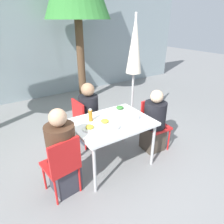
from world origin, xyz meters
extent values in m
plane|color=gray|center=(0.00, 0.00, 0.00)|extent=(24.00, 24.00, 0.00)
cube|color=#89999E|center=(0.00, 3.74, 1.50)|extent=(10.00, 0.20, 3.00)
cube|color=white|center=(0.00, 0.00, 0.74)|extent=(1.14, 0.87, 0.04)
cylinder|color=#B7B7B7|center=(-0.51, -0.37, 0.36)|extent=(0.04, 0.04, 0.72)
cylinder|color=#B7B7B7|center=(0.51, -0.37, 0.36)|extent=(0.04, 0.04, 0.72)
cylinder|color=#B7B7B7|center=(-0.51, 0.37, 0.36)|extent=(0.04, 0.04, 0.72)
cylinder|color=#B7B7B7|center=(0.51, 0.37, 0.36)|extent=(0.04, 0.04, 0.72)
cube|color=red|center=(-0.87, -0.12, 0.43)|extent=(0.45, 0.45, 0.04)
cube|color=red|center=(-0.85, -0.30, 0.66)|extent=(0.40, 0.09, 0.42)
cylinder|color=red|center=(-1.06, 0.03, 0.21)|extent=(0.03, 0.03, 0.41)
cylinder|color=red|center=(-0.72, 0.07, 0.21)|extent=(0.03, 0.03, 0.41)
cylinder|color=red|center=(-1.02, -0.31, 0.21)|extent=(0.03, 0.03, 0.41)
cylinder|color=red|center=(-0.68, -0.26, 0.21)|extent=(0.03, 0.03, 0.41)
cube|color=#383842|center=(-0.82, -0.11, 0.23)|extent=(0.37, 0.37, 0.45)
cylinder|color=#472D1E|center=(-0.82, -0.11, 0.72)|extent=(0.37, 0.37, 0.53)
sphere|color=tan|center=(-0.82, -0.11, 1.09)|extent=(0.22, 0.22, 0.22)
cube|color=red|center=(0.87, -0.06, 0.43)|extent=(0.43, 0.43, 0.04)
cube|color=red|center=(0.88, 0.12, 0.66)|extent=(0.40, 0.06, 0.42)
cylinder|color=red|center=(1.03, -0.24, 0.21)|extent=(0.03, 0.03, 0.41)
cylinder|color=red|center=(0.69, -0.22, 0.21)|extent=(0.03, 0.03, 0.41)
cylinder|color=red|center=(1.05, 0.10, 0.21)|extent=(0.03, 0.03, 0.41)
cylinder|color=red|center=(0.71, 0.12, 0.21)|extent=(0.03, 0.03, 0.41)
cube|color=#473D33|center=(0.82, -0.06, 0.23)|extent=(0.35, 0.35, 0.45)
cylinder|color=black|center=(0.82, -0.06, 0.67)|extent=(0.37, 0.37, 0.44)
sphere|color=beige|center=(0.82, -0.06, 1.00)|extent=(0.21, 0.21, 0.21)
cube|color=red|center=(-0.04, 0.73, 0.43)|extent=(0.42, 0.42, 0.04)
cube|color=red|center=(-0.22, 0.72, 0.66)|extent=(0.06, 0.40, 0.42)
cylinder|color=red|center=(0.12, 0.91, 0.21)|extent=(0.03, 0.03, 0.41)
cylinder|color=red|center=(0.14, 0.57, 0.21)|extent=(0.03, 0.03, 0.41)
cylinder|color=red|center=(-0.22, 0.89, 0.21)|extent=(0.03, 0.03, 0.41)
cylinder|color=red|center=(-0.20, 0.56, 0.21)|extent=(0.03, 0.03, 0.41)
cube|color=#383842|center=(-0.04, 0.68, 0.23)|extent=(0.31, 0.31, 0.45)
cylinder|color=black|center=(-0.04, 0.68, 0.70)|extent=(0.33, 0.33, 0.50)
sphere|color=#9E7556|center=(-0.04, 0.68, 1.06)|extent=(0.22, 0.22, 0.22)
cylinder|color=#333333|center=(0.98, 0.76, 0.03)|extent=(0.36, 0.36, 0.05)
cylinder|color=#BCBCBC|center=(0.98, 0.76, 1.11)|extent=(0.04, 0.04, 2.23)
cone|color=beige|center=(0.98, 0.76, 1.71)|extent=(0.30, 0.30, 1.04)
cylinder|color=white|center=(-0.38, -0.03, 0.77)|extent=(0.20, 0.20, 0.01)
ellipsoid|color=gold|center=(-0.38, -0.03, 0.80)|extent=(0.11, 0.11, 0.04)
cylinder|color=white|center=(-0.12, 0.01, 0.77)|extent=(0.21, 0.21, 0.01)
ellipsoid|color=gold|center=(-0.12, 0.01, 0.80)|extent=(0.11, 0.11, 0.05)
cylinder|color=white|center=(0.33, 0.28, 0.77)|extent=(0.22, 0.22, 0.01)
ellipsoid|color=#33702D|center=(0.33, 0.28, 0.80)|extent=(0.12, 0.12, 0.05)
cylinder|color=#B7751E|center=(-0.26, 0.18, 0.85)|extent=(0.06, 0.06, 0.17)
cylinder|color=white|center=(-0.26, 0.18, 0.94)|extent=(0.04, 0.04, 0.02)
cylinder|color=white|center=(0.35, -0.15, 0.80)|extent=(0.07, 0.07, 0.08)
cylinder|color=white|center=(-0.11, -0.20, 0.79)|extent=(0.16, 0.16, 0.06)
cylinder|color=brown|center=(0.82, 2.78, 1.05)|extent=(0.20, 0.20, 2.11)
camera|label=1|loc=(-1.41, -2.18, 2.13)|focal=32.00mm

